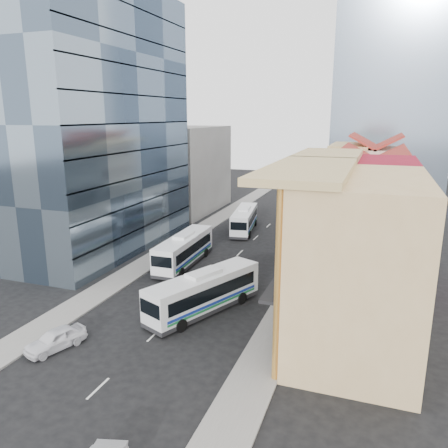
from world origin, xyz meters
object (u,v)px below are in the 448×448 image
at_px(shophouse_tan, 359,262).
at_px(sedan_left, 56,339).
at_px(bus_left_near, 184,249).
at_px(bus_right, 204,291).
at_px(bus_left_far, 244,219).
at_px(office_tower, 94,123).

xyz_separation_m(shophouse_tan, sedan_left, (-19.50, -8.08, -5.27)).
bearing_deg(bus_left_near, bus_right, -58.56).
bearing_deg(shophouse_tan, sedan_left, -157.48).
bearing_deg(bus_left_near, shophouse_tan, -32.01).
relative_size(bus_left_far, bus_right, 0.95).
relative_size(bus_left_near, bus_left_far, 1.04).
height_order(shophouse_tan, bus_left_near, shophouse_tan).
height_order(bus_left_near, bus_right, bus_right).
bearing_deg(bus_left_near, bus_left_far, 81.74).
relative_size(office_tower, bus_right, 2.70).
height_order(shophouse_tan, bus_left_far, shophouse_tan).
height_order(shophouse_tan, office_tower, office_tower).
relative_size(shophouse_tan, sedan_left, 3.26).
bearing_deg(bus_left_near, office_tower, 165.62).
height_order(office_tower, sedan_left, office_tower).
relative_size(shophouse_tan, bus_left_far, 1.32).
height_order(office_tower, bus_left_far, office_tower).
relative_size(bus_left_near, bus_right, 0.99).
bearing_deg(office_tower, sedan_left, -62.49).
height_order(bus_left_near, sedan_left, bus_left_near).
relative_size(office_tower, bus_left_far, 2.83).
bearing_deg(office_tower, bus_right, -34.53).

